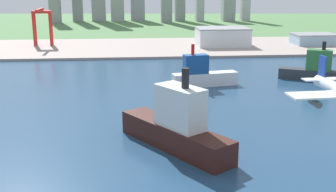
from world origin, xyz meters
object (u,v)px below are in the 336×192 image
cargo_ship (176,126)px  container_barge (315,69)px  warehouse_main (222,36)px  port_crane_red (42,20)px  warehouse_annex (314,39)px  ferry_boat (202,75)px

cargo_ship → container_barge: bearing=46.8°
container_barge → warehouse_main: 174.86m
port_crane_red → warehouse_annex: size_ratio=0.86×
ferry_boat → port_crane_red: (-149.15, 197.83, 23.16)m
ferry_boat → port_crane_red: port_crane_red is taller
port_crane_red → warehouse_main: bearing=-4.5°
container_barge → warehouse_main: bearing=101.6°
ferry_boat → warehouse_main: bearing=73.5°
container_barge → port_crane_red: port_crane_red is taller
warehouse_main → warehouse_annex: 108.32m
container_barge → port_crane_red: 303.70m
cargo_ship → port_crane_red: 337.19m
cargo_ship → warehouse_main: cargo_ship is taller
warehouse_annex → ferry_boat: bearing=-131.8°
container_barge → cargo_ship: 175.78m
container_barge → cargo_ship: cargo_ship is taller
ferry_boat → cargo_ship: bearing=-105.0°
port_crane_red → warehouse_main: 204.39m
container_barge → warehouse_annex: container_barge is taller
warehouse_annex → warehouse_main: bearing=179.7°
container_barge → ferry_boat: (-88.88, -10.62, -0.15)m
ferry_boat → cargo_ship: 121.64m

